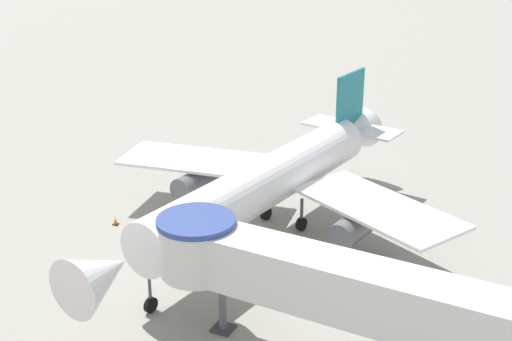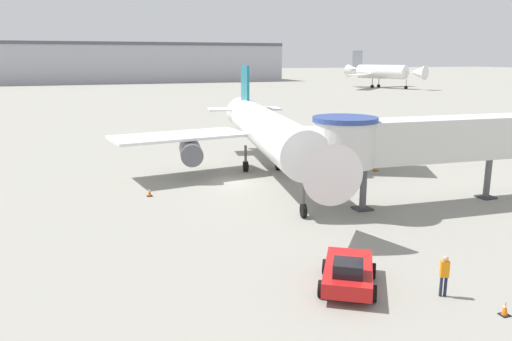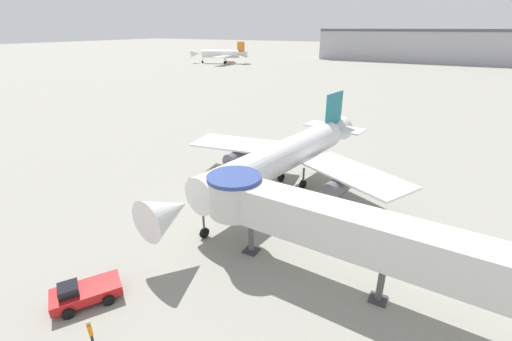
{
  "view_description": "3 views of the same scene",
  "coord_description": "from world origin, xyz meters",
  "px_view_note": "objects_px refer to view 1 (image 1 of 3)",
  "views": [
    {
      "loc": [
        21.1,
        -37.82,
        21.77
      ],
      "look_at": [
        1.72,
        2.71,
        3.98
      ],
      "focal_mm": 50.0,
      "sensor_mm": 36.0,
      "label": 1
    },
    {
      "loc": [
        -11.55,
        -36.92,
        9.79
      ],
      "look_at": [
        -0.63,
        -6.57,
        2.46
      ],
      "focal_mm": 35.0,
      "sensor_mm": 36.0,
      "label": 2
    },
    {
      "loc": [
        16.88,
        -29.11,
        16.34
      ],
      "look_at": [
        2.26,
        -2.67,
        3.66
      ],
      "focal_mm": 24.0,
      "sensor_mm": 36.0,
      "label": 3
    }
  ],
  "objects_px": {
    "traffic_cone_starboard_wing": "(404,272)",
    "traffic_cone_port_wing": "(115,220)",
    "jet_bridge": "(321,281)",
    "main_airplane": "(267,183)"
  },
  "relations": [
    {
      "from": "jet_bridge",
      "to": "main_airplane",
      "type": "bearing_deg",
      "value": 128.48
    },
    {
      "from": "jet_bridge",
      "to": "traffic_cone_port_wing",
      "type": "height_order",
      "value": "jet_bridge"
    },
    {
      "from": "traffic_cone_starboard_wing",
      "to": "traffic_cone_port_wing",
      "type": "distance_m",
      "value": 20.06
    },
    {
      "from": "jet_bridge",
      "to": "traffic_cone_starboard_wing",
      "type": "bearing_deg",
      "value": 83.08
    },
    {
      "from": "traffic_cone_starboard_wing",
      "to": "traffic_cone_port_wing",
      "type": "relative_size",
      "value": 1.04
    },
    {
      "from": "main_airplane",
      "to": "jet_bridge",
      "type": "height_order",
      "value": "main_airplane"
    },
    {
      "from": "jet_bridge",
      "to": "traffic_cone_port_wing",
      "type": "xyz_separation_m",
      "value": [
        -18.22,
        8.31,
        -4.18
      ]
    },
    {
      "from": "traffic_cone_starboard_wing",
      "to": "traffic_cone_port_wing",
      "type": "bearing_deg",
      "value": -175.58
    },
    {
      "from": "main_airplane",
      "to": "traffic_cone_port_wing",
      "type": "relative_size",
      "value": 47.59
    },
    {
      "from": "main_airplane",
      "to": "traffic_cone_port_wing",
      "type": "distance_m",
      "value": 11.22
    }
  ]
}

